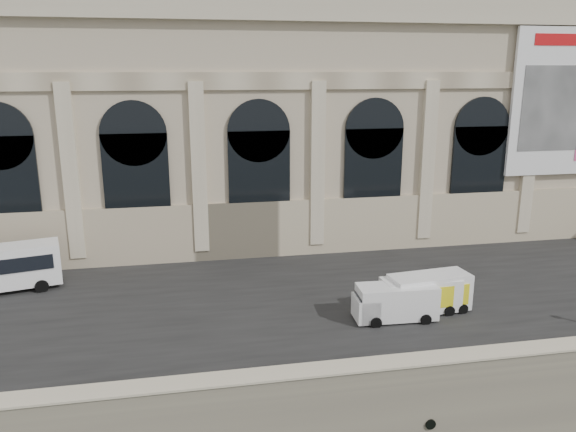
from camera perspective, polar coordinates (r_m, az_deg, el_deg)
The scene contains 7 objects.
quay at distance 63.00m, azimuth -0.87°, elevation -2.78°, with size 160.00×70.00×6.00m, color gray.
street at distance 42.64m, azimuth 4.05°, elevation -7.21°, with size 160.00×24.00×0.06m, color #2D2D2D.
parapet at distance 30.91m, azimuth 10.64°, elevation -15.22°, with size 160.00×1.40×1.21m.
museum at distance 55.28m, azimuth -6.43°, elevation 12.33°, with size 69.00×18.70×29.10m.
van_b at distance 37.46m, azimuth 10.48°, elevation -8.66°, with size 5.44×2.43×2.38m.
van_c at distance 38.83m, azimuth 12.82°, elevation -7.90°, with size 5.46×2.38×2.40m.
box_truck at distance 39.01m, azimuth 13.67°, elevation -7.70°, with size 6.70×2.87×2.63m.
Camera 1 is at (-10.36, -24.20, 21.89)m, focal length 35.00 mm.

